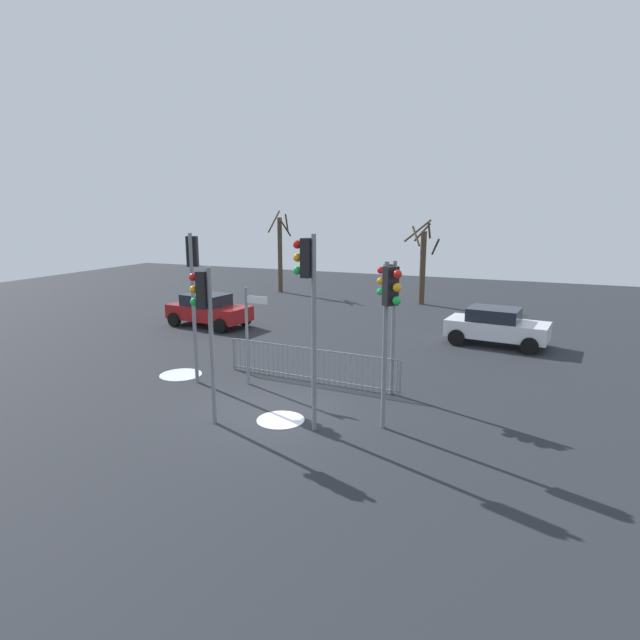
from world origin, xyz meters
The scene contains 14 objects.
ground_plane centered at (0.00, 0.00, 0.00)m, with size 60.00×60.00×0.00m, color #26282D.
traffic_light_foreground_right centered at (1.41, -0.72, 3.45)m, with size 0.57×0.33×4.71m.
traffic_light_mid_right centered at (-3.27, 1.31, 3.35)m, with size 0.38×0.54×4.57m.
traffic_light_mid_left centered at (2.48, 2.39, 2.83)m, with size 0.49×0.44×3.86m.
traffic_light_rear_right centered at (3.17, -0.04, 2.99)m, with size 0.48×0.45×4.08m.
traffic_light_rear_left centered at (-1.06, -1.32, 2.87)m, with size 0.57×0.34×3.91m.
direction_sign_post centered at (-1.61, 1.64, 1.68)m, with size 0.79×0.11×3.00m.
pedestrian_guard_railing centered at (-0.01, 2.59, 0.55)m, with size 5.82×0.42×1.07m.
car_white_mid centered at (4.88, 9.57, 0.77)m, with size 3.97×2.28×1.47m.
car_red_near centered at (-7.52, 8.07, 0.77)m, with size 3.97×2.29×1.47m.
bare_tree_left centered at (-9.08, 18.37, 2.57)m, with size 1.34×1.32×5.16m.
bare_tree_centre centered at (0.23, 17.53, 2.35)m, with size 2.11×1.88×4.69m.
snow_patch_kerb centered at (-4.15, 1.57, 0.01)m, with size 1.35×1.35×0.01m, color silver.
snow_patch_island centered at (0.53, -0.50, 0.01)m, with size 1.22×1.22×0.01m, color white.
Camera 1 is at (6.33, -11.71, 5.26)m, focal length 29.60 mm.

